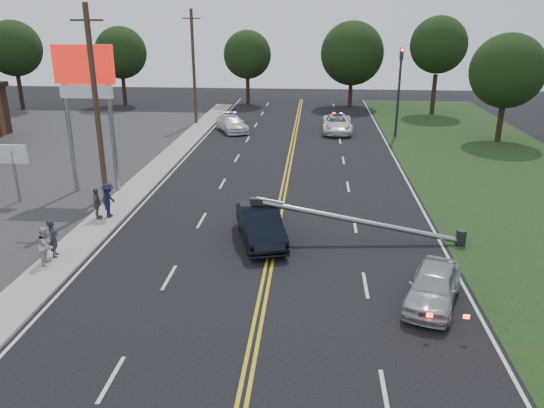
# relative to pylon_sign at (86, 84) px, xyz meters

# --- Properties ---
(ground) EXTENTS (120.00, 120.00, 0.00)m
(ground) POSITION_rel_pylon_sign_xyz_m (10.50, -14.00, -6.00)
(ground) COLOR black
(ground) RESTS_ON ground
(sidewalk) EXTENTS (1.80, 70.00, 0.12)m
(sidewalk) POSITION_rel_pylon_sign_xyz_m (2.10, -4.00, -5.94)
(sidewalk) COLOR #A29C92
(sidewalk) RESTS_ON ground
(centerline_yellow) EXTENTS (0.36, 80.00, 0.00)m
(centerline_yellow) POSITION_rel_pylon_sign_xyz_m (10.50, -4.00, -5.99)
(centerline_yellow) COLOR gold
(centerline_yellow) RESTS_ON ground
(pylon_sign) EXTENTS (3.20, 0.35, 8.00)m
(pylon_sign) POSITION_rel_pylon_sign_xyz_m (0.00, 0.00, 0.00)
(pylon_sign) COLOR gray
(pylon_sign) RESTS_ON ground
(small_sign) EXTENTS (1.60, 0.14, 3.10)m
(small_sign) POSITION_rel_pylon_sign_xyz_m (-3.50, -2.00, -3.66)
(small_sign) COLOR gray
(small_sign) RESTS_ON ground
(traffic_signal) EXTENTS (0.28, 0.41, 7.05)m
(traffic_signal) POSITION_rel_pylon_sign_xyz_m (18.80, 16.00, -1.79)
(traffic_signal) COLOR #2D2D30
(traffic_signal) RESTS_ON ground
(fallen_streetlight) EXTENTS (9.36, 0.44, 1.91)m
(fallen_streetlight) POSITION_rel_pylon_sign_xyz_m (14.69, -6.00, -5.08)
(fallen_streetlight) COLOR #2D2D30
(fallen_streetlight) RESTS_ON ground
(utility_pole_mid) EXTENTS (1.60, 0.28, 10.00)m
(utility_pole_mid) POSITION_rel_pylon_sign_xyz_m (1.30, -2.00, -0.91)
(utility_pole_mid) COLOR #382619
(utility_pole_mid) RESTS_ON ground
(utility_pole_far) EXTENTS (1.60, 0.28, 10.00)m
(utility_pole_far) POSITION_rel_pylon_sign_xyz_m (1.30, 20.00, -0.91)
(utility_pole_far) COLOR #382619
(utility_pole_far) RESTS_ON ground
(tree_4) EXTENTS (5.64, 5.64, 9.08)m
(tree_4) POSITION_rel_pylon_sign_xyz_m (-18.89, 26.58, 0.24)
(tree_4) COLOR black
(tree_4) RESTS_ON ground
(tree_5) EXTENTS (5.54, 5.54, 8.42)m
(tree_5) POSITION_rel_pylon_sign_xyz_m (-9.01, 30.34, -0.37)
(tree_5) COLOR black
(tree_5) RESTS_ON ground
(tree_6) EXTENTS (5.24, 5.24, 8.01)m
(tree_6) POSITION_rel_pylon_sign_xyz_m (4.56, 32.29, -0.63)
(tree_6) COLOR black
(tree_6) RESTS_ON ground
(tree_7) EXTENTS (6.71, 6.71, 8.99)m
(tree_7) POSITION_rel_pylon_sign_xyz_m (15.94, 31.38, -0.37)
(tree_7) COLOR black
(tree_7) RESTS_ON ground
(tree_8) EXTENTS (5.52, 5.52, 9.49)m
(tree_8) POSITION_rel_pylon_sign_xyz_m (24.03, 27.48, 0.71)
(tree_8) COLOR black
(tree_8) RESTS_ON ground
(tree_9) EXTENTS (5.63, 5.63, 8.27)m
(tree_9) POSITION_rel_pylon_sign_xyz_m (26.68, 15.01, -0.56)
(tree_9) COLOR black
(tree_9) RESTS_ON ground
(crashed_sedan) EXTENTS (2.81, 4.92, 1.53)m
(crashed_sedan) POSITION_rel_pylon_sign_xyz_m (9.93, -6.25, -5.23)
(crashed_sedan) COLOR black
(crashed_sedan) RESTS_ON ground
(waiting_sedan) EXTENTS (2.81, 4.21, 1.33)m
(waiting_sedan) POSITION_rel_pylon_sign_xyz_m (16.37, -11.13, -5.33)
(waiting_sedan) COLOR #ADB0B6
(waiting_sedan) RESTS_ON ground
(emergency_a) EXTENTS (2.51, 5.31, 1.47)m
(emergency_a) POSITION_rel_pylon_sign_xyz_m (14.07, 17.35, -5.26)
(emergency_a) COLOR white
(emergency_a) RESTS_ON ground
(emergency_b) EXTENTS (3.78, 5.02, 1.35)m
(emergency_b) POSITION_rel_pylon_sign_xyz_m (5.04, 17.05, -5.32)
(emergency_b) COLOR white
(emergency_b) RESTS_ON ground
(bystander_a) EXTENTS (0.53, 0.66, 1.58)m
(bystander_a) POSITION_rel_pylon_sign_xyz_m (1.74, -8.72, -5.09)
(bystander_a) COLOR #2B2A32
(bystander_a) RESTS_ON sidewalk
(bystander_b) EXTENTS (0.67, 0.81, 1.53)m
(bystander_b) POSITION_rel_pylon_sign_xyz_m (1.78, -9.39, -5.11)
(bystander_b) COLOR #B4B4B9
(bystander_b) RESTS_ON sidewalk
(bystander_c) EXTENTS (0.64, 1.10, 1.71)m
(bystander_c) POSITION_rel_pylon_sign_xyz_m (2.31, -4.16, -5.02)
(bystander_c) COLOR #161B38
(bystander_c) RESTS_ON sidewalk
(bystander_d) EXTENTS (0.56, 0.97, 1.54)m
(bystander_d) POSITION_rel_pylon_sign_xyz_m (1.83, -4.46, -5.10)
(bystander_d) COLOR #61524E
(bystander_d) RESTS_ON sidewalk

